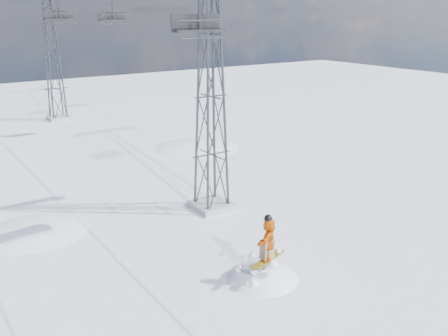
{
  "coord_description": "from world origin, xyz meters",
  "views": [
    {
      "loc": [
        -11.4,
        -11.1,
        9.25
      ],
      "look_at": [
        -1.0,
        4.26,
        3.37
      ],
      "focal_mm": 40.0,
      "sensor_mm": 36.0,
      "label": 1
    }
  ],
  "objects_px": {
    "lift_chair_near": "(198,24)",
    "snowboarder_jump": "(261,317)",
    "lift_tower_far": "(53,57)",
    "lift_tower_near": "(211,97)"
  },
  "relations": [
    {
      "from": "lift_tower_near",
      "to": "lift_tower_far",
      "type": "bearing_deg",
      "value": 90.0
    },
    {
      "from": "lift_tower_near",
      "to": "snowboarder_jump",
      "type": "bearing_deg",
      "value": -107.52
    },
    {
      "from": "lift_tower_far",
      "to": "snowboarder_jump",
      "type": "xyz_separation_m",
      "value": [
        -2.1,
        -31.64,
        -7.11
      ]
    },
    {
      "from": "lift_tower_near",
      "to": "lift_chair_near",
      "type": "height_order",
      "value": "lift_tower_near"
    },
    {
      "from": "lift_tower_far",
      "to": "snowboarder_jump",
      "type": "bearing_deg",
      "value": -93.79
    },
    {
      "from": "snowboarder_jump",
      "to": "lift_tower_far",
      "type": "bearing_deg",
      "value": 86.21
    },
    {
      "from": "lift_chair_near",
      "to": "snowboarder_jump",
      "type": "bearing_deg",
      "value": -88.53
    },
    {
      "from": "lift_tower_far",
      "to": "lift_chair_near",
      "type": "relative_size",
      "value": 4.36
    },
    {
      "from": "lift_tower_far",
      "to": "snowboarder_jump",
      "type": "distance_m",
      "value": 32.5
    },
    {
      "from": "lift_tower_far",
      "to": "lift_chair_near",
      "type": "height_order",
      "value": "lift_tower_far"
    }
  ]
}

